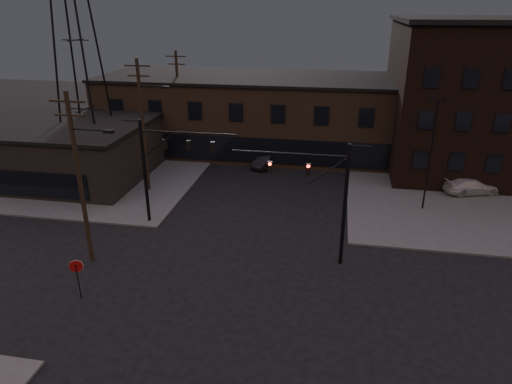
% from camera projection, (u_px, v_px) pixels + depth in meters
% --- Properties ---
extents(ground, '(140.00, 140.00, 0.00)m').
position_uv_depth(ground, '(226.00, 293.00, 26.48)').
color(ground, black).
rests_on(ground, ground).
extents(sidewalk_ne, '(30.00, 30.00, 0.15)m').
position_uv_depth(sidewalk_ne, '(509.00, 181.00, 42.87)').
color(sidewalk_ne, '#474744').
rests_on(sidewalk_ne, ground).
extents(sidewalk_nw, '(30.00, 30.00, 0.15)m').
position_uv_depth(sidewalk_nw, '(79.00, 156.00, 50.05)').
color(sidewalk_nw, '#474744').
rests_on(sidewalk_nw, ground).
extents(building_row, '(40.00, 12.00, 8.00)m').
position_uv_depth(building_row, '(285.00, 116.00, 50.41)').
color(building_row, '#4B3728').
rests_on(building_row, ground).
extents(building_right, '(22.00, 16.00, 14.00)m').
position_uv_depth(building_right, '(510.00, 99.00, 43.86)').
color(building_right, black).
rests_on(building_right, ground).
extents(building_left, '(16.00, 12.00, 5.00)m').
position_uv_depth(building_left, '(61.00, 152.00, 43.34)').
color(building_left, black).
rests_on(building_left, ground).
extents(traffic_signal_near, '(7.12, 0.24, 8.00)m').
position_uv_depth(traffic_signal_near, '(327.00, 191.00, 27.81)').
color(traffic_signal_near, black).
rests_on(traffic_signal_near, ground).
extents(traffic_signal_far, '(7.12, 0.24, 8.00)m').
position_uv_depth(traffic_signal_far, '(160.00, 161.00, 32.94)').
color(traffic_signal_far, black).
rests_on(traffic_signal_far, ground).
extents(stop_sign, '(0.72, 0.33, 2.48)m').
position_uv_depth(stop_sign, '(77.00, 270.00, 25.28)').
color(stop_sign, black).
rests_on(stop_sign, ground).
extents(utility_pole_near, '(3.70, 0.28, 11.00)m').
position_uv_depth(utility_pole_near, '(80.00, 176.00, 27.60)').
color(utility_pole_near, black).
rests_on(utility_pole_near, ground).
extents(utility_pole_mid, '(3.70, 0.28, 11.50)m').
position_uv_depth(utility_pole_mid, '(143.00, 124.00, 38.57)').
color(utility_pole_mid, black).
rests_on(utility_pole_mid, ground).
extents(utility_pole_far, '(2.20, 0.28, 11.00)m').
position_uv_depth(utility_pole_far, '(179.00, 100.00, 49.79)').
color(utility_pole_far, black).
rests_on(utility_pole_far, ground).
extents(transmission_tower, '(7.00, 7.00, 25.00)m').
position_uv_depth(transmission_tower, '(75.00, 40.00, 41.01)').
color(transmission_tower, black).
rests_on(transmission_tower, ground).
extents(lot_light_a, '(1.50, 0.28, 9.14)m').
position_uv_depth(lot_light_a, '(432.00, 145.00, 34.98)').
color(lot_light_a, black).
rests_on(lot_light_a, ground).
extents(lot_light_b, '(1.50, 0.28, 9.14)m').
position_uv_depth(lot_light_b, '(496.00, 132.00, 38.55)').
color(lot_light_b, black).
rests_on(lot_light_b, ground).
extents(parked_car_lot_a, '(5.25, 2.82, 1.70)m').
position_uv_depth(parked_car_lot_a, '(470.00, 171.00, 42.64)').
color(parked_car_lot_a, black).
rests_on(parked_car_lot_a, sidewalk_ne).
extents(parked_car_lot_b, '(5.03, 3.21, 1.36)m').
position_uv_depth(parked_car_lot_b, '(471.00, 186.00, 39.68)').
color(parked_car_lot_b, '#B5B5B7').
rests_on(parked_car_lot_b, sidewalk_ne).
extents(car_crossing, '(2.76, 4.38, 1.36)m').
position_uv_depth(car_crossing, '(266.00, 160.00, 46.66)').
color(car_crossing, black).
rests_on(car_crossing, ground).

